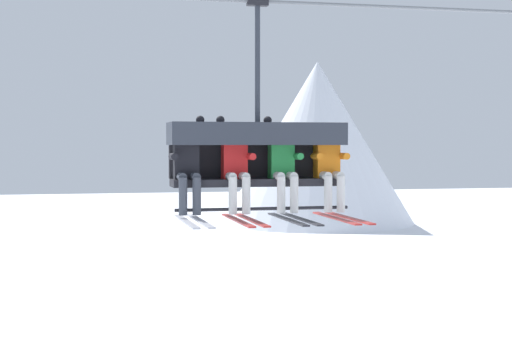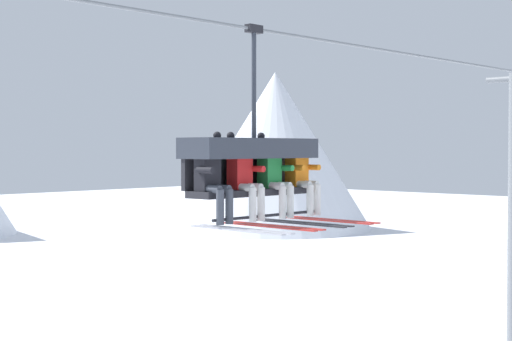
{
  "view_description": "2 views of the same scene",
  "coord_description": "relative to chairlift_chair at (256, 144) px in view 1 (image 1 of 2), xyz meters",
  "views": [
    {
      "loc": [
        -2.04,
        -11.01,
        6.85
      ],
      "look_at": [
        0.36,
        -0.6,
        6.49
      ],
      "focal_mm": 55.0,
      "sensor_mm": 36.0,
      "label": 1
    },
    {
      "loc": [
        -8.13,
        -8.76,
        6.99
      ],
      "look_at": [
        0.28,
        -0.89,
        6.66
      ],
      "focal_mm": 55.0,
      "sensor_mm": 36.0,
      "label": 2
    }
  ],
  "objects": [
    {
      "name": "mountain_peak_west",
      "position": [
        18.15,
        54.96,
        0.17
      ],
      "size": [
        16.77,
        16.77,
        14.04
      ],
      "color": "white",
      "rests_on": "ground_plane"
    },
    {
      "name": "chairlift_chair",
      "position": [
        0.0,
        0.0,
        0.0
      ],
      "size": [
        2.36,
        0.74,
        2.82
      ],
      "color": "#232328"
    },
    {
      "name": "skier_red",
      "position": [
        -0.32,
        -0.21,
        -0.28
      ],
      "size": [
        0.48,
        1.7,
        1.34
      ],
      "color": "red"
    },
    {
      "name": "skier_orange",
      "position": [
        0.96,
        -0.22,
        -0.3
      ],
      "size": [
        0.46,
        1.7,
        1.23
      ],
      "color": "orange"
    },
    {
      "name": "lift_cable",
      "position": [
        1.36,
        -0.07,
        1.9
      ],
      "size": [
        20.38,
        0.05,
        0.05
      ],
      "color": "slate"
    },
    {
      "name": "skier_black",
      "position": [
        -0.96,
        -0.21,
        -0.28
      ],
      "size": [
        0.48,
        1.7,
        1.34
      ],
      "color": "black"
    },
    {
      "name": "skier_green",
      "position": [
        0.32,
        -0.21,
        -0.28
      ],
      "size": [
        0.48,
        1.7,
        1.34
      ],
      "color": "#23843D"
    }
  ]
}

